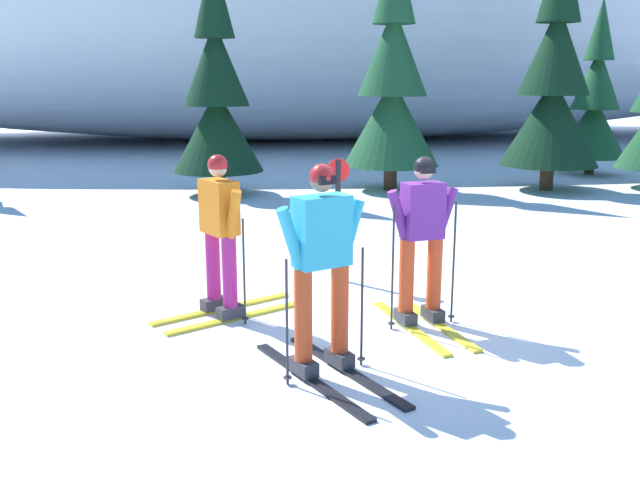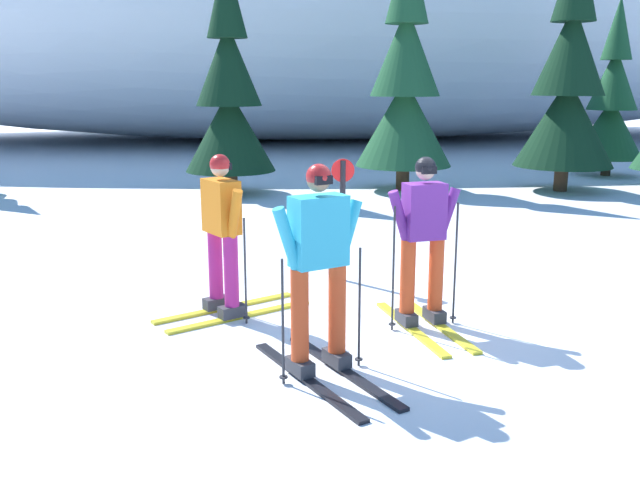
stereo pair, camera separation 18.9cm
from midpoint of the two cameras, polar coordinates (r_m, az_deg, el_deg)
ground_plane at (r=7.17m, az=9.24°, el=-6.90°), size 120.00×120.00×0.00m
skier_cyan_jacket at (r=5.67m, az=-0.76°, el=-2.10°), size 1.11×1.77×1.78m
skier_purple_jacket at (r=6.91m, az=7.64°, el=0.08°), size 0.77×1.64×1.71m
skier_orange_jacket at (r=7.17m, az=-8.93°, el=0.55°), size 1.68×1.20×1.70m
pine_tree_center_left at (r=15.13m, az=-8.88°, el=11.64°), size 1.94×1.94×5.02m
pine_tree_center at (r=15.65m, az=5.63°, el=12.54°), size 2.13×2.13×5.53m
pine_tree_center_right at (r=16.35m, az=18.35°, el=12.05°), size 2.15×2.15×5.58m
pine_tree_right at (r=19.53m, az=21.45°, el=10.52°), size 1.73×1.73×4.48m
snow_ridge_background at (r=30.28m, az=-1.34°, el=17.78°), size 51.69×21.29×9.90m
trail_marker_post at (r=8.42m, az=0.84°, el=2.28°), size 0.28×0.07×1.51m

